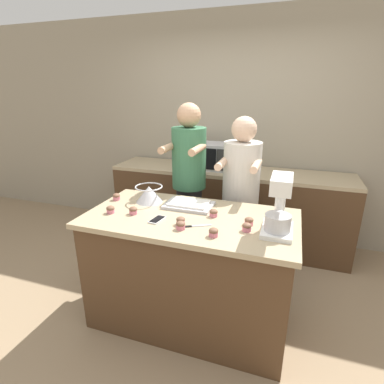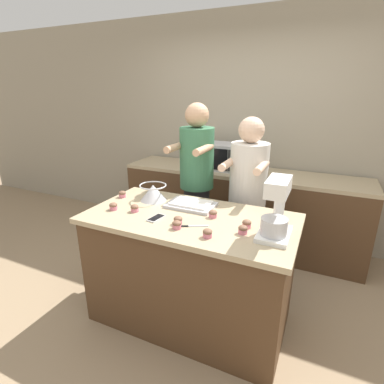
{
  "view_description": "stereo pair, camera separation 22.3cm",
  "coord_description": "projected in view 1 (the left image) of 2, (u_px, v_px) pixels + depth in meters",
  "views": [
    {
      "loc": [
        0.68,
        -1.96,
        1.84
      ],
      "look_at": [
        0.0,
        0.04,
        1.11
      ],
      "focal_mm": 28.0,
      "sensor_mm": 36.0,
      "label": 1
    },
    {
      "loc": [
        0.88,
        -1.88,
        1.84
      ],
      "look_at": [
        0.0,
        0.04,
        1.11
      ],
      "focal_mm": 28.0,
      "sensor_mm": 36.0,
      "label": 2
    }
  ],
  "objects": [
    {
      "name": "island_counter",
      "position": [
        190.0,
        269.0,
        2.41
      ],
      "size": [
        1.59,
        0.83,
        0.93
      ],
      "color": "#4C331E",
      "rests_on": "ground_plane"
    },
    {
      "name": "microwave_oven",
      "position": [
        208.0,
        156.0,
        3.55
      ],
      "size": [
        0.55,
        0.35,
        0.3
      ],
      "color": "#B7B7BC",
      "rests_on": "back_counter"
    },
    {
      "name": "knife",
      "position": [
        194.0,
        226.0,
        2.09
      ],
      "size": [
        0.2,
        0.11,
        0.01
      ],
      "color": "#BCBCC1",
      "rests_on": "island_counter"
    },
    {
      "name": "cupcake_5",
      "position": [
        110.0,
        209.0,
        2.31
      ],
      "size": [
        0.06,
        0.06,
        0.06
      ],
      "color": "#D17084",
      "rests_on": "island_counter"
    },
    {
      "name": "cupcake_3",
      "position": [
        213.0,
        232.0,
        1.94
      ],
      "size": [
        0.06,
        0.06,
        0.06
      ],
      "color": "#D17084",
      "rests_on": "island_counter"
    },
    {
      "name": "person_right",
      "position": [
        240.0,
        199.0,
        2.83
      ],
      "size": [
        0.35,
        0.51,
        1.62
      ],
      "color": "#33384C",
      "rests_on": "ground_plane"
    },
    {
      "name": "cupcake_6",
      "position": [
        181.0,
        225.0,
        2.04
      ],
      "size": [
        0.06,
        0.06,
        0.06
      ],
      "color": "#D17084",
      "rests_on": "island_counter"
    },
    {
      "name": "baking_tray",
      "position": [
        189.0,
        205.0,
        2.44
      ],
      "size": [
        0.38,
        0.26,
        0.04
      ],
      "color": "#BCBCC1",
      "rests_on": "island_counter"
    },
    {
      "name": "back_wall",
      "position": [
        237.0,
        131.0,
        3.7
      ],
      "size": [
        10.0,
        0.06,
        2.7
      ],
      "color": "gray",
      "rests_on": "ground_plane"
    },
    {
      "name": "ground_plane",
      "position": [
        190.0,
        316.0,
        2.56
      ],
      "size": [
        16.0,
        16.0,
        0.0
      ],
      "primitive_type": "plane",
      "color": "#937A5B"
    },
    {
      "name": "cupcake_1",
      "position": [
        214.0,
        213.0,
        2.24
      ],
      "size": [
        0.06,
        0.06,
        0.06
      ],
      "color": "#D17084",
      "rests_on": "island_counter"
    },
    {
      "name": "cupcake_0",
      "position": [
        247.0,
        227.0,
        2.01
      ],
      "size": [
        0.06,
        0.06,
        0.06
      ],
      "color": "#D17084",
      "rests_on": "island_counter"
    },
    {
      "name": "cell_phone",
      "position": [
        157.0,
        220.0,
        2.19
      ],
      "size": [
        0.09,
        0.15,
        0.01
      ],
      "color": "silver",
      "rests_on": "island_counter"
    },
    {
      "name": "mixing_bowl",
      "position": [
        149.0,
        193.0,
        2.52
      ],
      "size": [
        0.23,
        0.23,
        0.14
      ],
      "color": "#BCBCC1",
      "rests_on": "island_counter"
    },
    {
      "name": "cupcake_8",
      "position": [
        181.0,
        221.0,
        2.11
      ],
      "size": [
        0.06,
        0.06,
        0.06
      ],
      "color": "#D17084",
      "rests_on": "island_counter"
    },
    {
      "name": "stand_mixer",
      "position": [
        279.0,
        208.0,
        1.95
      ],
      "size": [
        0.2,
        0.3,
        0.39
      ],
      "color": "white",
      "rests_on": "island_counter"
    },
    {
      "name": "cupcake_7",
      "position": [
        249.0,
        221.0,
        2.1
      ],
      "size": [
        0.06,
        0.06,
        0.06
      ],
      "color": "#D17084",
      "rests_on": "island_counter"
    },
    {
      "name": "person_left",
      "position": [
        189.0,
        187.0,
        2.96
      ],
      "size": [
        0.34,
        0.5,
        1.72
      ],
      "color": "#232328",
      "rests_on": "ground_plane"
    },
    {
      "name": "cupcake_4",
      "position": [
        133.0,
        210.0,
        2.29
      ],
      "size": [
        0.06,
        0.06,
        0.06
      ],
      "color": "#D17084",
      "rests_on": "island_counter"
    },
    {
      "name": "cupcake_2",
      "position": [
        116.0,
        197.0,
        2.58
      ],
      "size": [
        0.06,
        0.06,
        0.06
      ],
      "color": "#D17084",
      "rests_on": "island_counter"
    },
    {
      "name": "back_counter",
      "position": [
        228.0,
        207.0,
        3.68
      ],
      "size": [
        2.8,
        0.6,
        0.94
      ],
      "color": "#4C331E",
      "rests_on": "ground_plane"
    }
  ]
}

